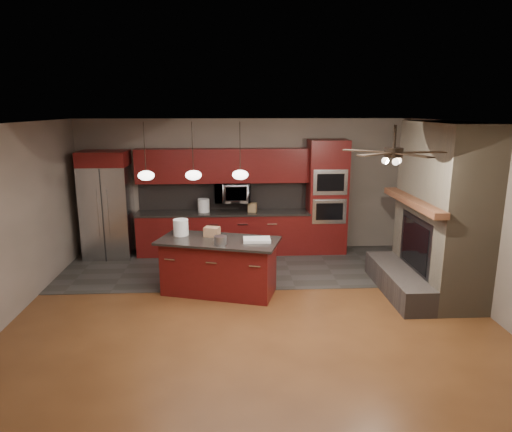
{
  "coord_description": "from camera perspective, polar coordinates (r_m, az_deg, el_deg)",
  "views": [
    {
      "loc": [
        -0.29,
        -6.6,
        3.01
      ],
      "look_at": [
        0.1,
        0.6,
        1.3
      ],
      "focal_mm": 32.0,
      "sensor_mm": 36.0,
      "label": 1
    }
  ],
  "objects": [
    {
      "name": "ground",
      "position": [
        7.25,
        -0.53,
        -11.15
      ],
      "size": [
        7.0,
        7.0,
        0.0
      ],
      "primitive_type": "plane",
      "color": "brown",
      "rests_on": "ground"
    },
    {
      "name": "ceiling",
      "position": [
        6.6,
        -0.59,
        11.54
      ],
      "size": [
        7.0,
        6.0,
        0.02
      ],
      "primitive_type": "cube",
      "color": "white",
      "rests_on": "back_wall"
    },
    {
      "name": "back_wall",
      "position": [
        9.73,
        -1.36,
        3.83
      ],
      "size": [
        7.0,
        0.02,
        2.8
      ],
      "primitive_type": "cube",
      "color": "gray",
      "rests_on": "ground"
    },
    {
      "name": "right_wall",
      "position": [
        7.78,
        26.16,
        0.03
      ],
      "size": [
        0.02,
        6.0,
        2.8
      ],
      "primitive_type": "cube",
      "color": "gray",
      "rests_on": "ground"
    },
    {
      "name": "left_wall",
      "position": [
        7.51,
        -28.32,
        -0.65
      ],
      "size": [
        0.02,
        6.0,
        2.8
      ],
      "primitive_type": "cube",
      "color": "gray",
      "rests_on": "ground"
    },
    {
      "name": "slate_tile_patch",
      "position": [
        8.92,
        -1.06,
        -6.33
      ],
      "size": [
        7.0,
        2.4,
        0.01
      ],
      "primitive_type": "cube",
      "color": "#363431",
      "rests_on": "ground"
    },
    {
      "name": "fireplace_column",
      "position": [
        7.93,
        21.79,
        -0.07
      ],
      "size": [
        1.3,
        2.1,
        2.8
      ],
      "color": "#736752",
      "rests_on": "ground"
    },
    {
      "name": "back_cabinetry",
      "position": [
        9.58,
        -4.14,
        0.56
      ],
      "size": [
        3.59,
        0.64,
        2.2
      ],
      "color": "#5B1110",
      "rests_on": "ground"
    },
    {
      "name": "oven_tower",
      "position": [
        9.67,
        8.83,
        2.36
      ],
      "size": [
        0.8,
        0.63,
        2.38
      ],
      "color": "#5B1110",
      "rests_on": "ground"
    },
    {
      "name": "microwave",
      "position": [
        9.5,
        -2.97,
        2.97
      ],
      "size": [
        0.73,
        0.41,
        0.5
      ],
      "primitive_type": "imported",
      "color": "silver",
      "rests_on": "back_cabinetry"
    },
    {
      "name": "refrigerator",
      "position": [
        9.75,
        -18.13,
        1.33
      ],
      "size": [
        0.94,
        0.75,
        2.18
      ],
      "color": "silver",
      "rests_on": "ground"
    },
    {
      "name": "kitchen_island",
      "position": [
        7.6,
        -4.66,
        -6.24
      ],
      "size": [
        2.11,
        1.4,
        0.92
      ],
      "rotation": [
        0.0,
        0.0,
        -0.29
      ],
      "color": "#5B1110",
      "rests_on": "ground"
    },
    {
      "name": "white_bucket",
      "position": [
        7.76,
        -9.38,
        -1.41
      ],
      "size": [
        0.35,
        0.35,
        0.27
      ],
      "primitive_type": "cylinder",
      "rotation": [
        0.0,
        0.0,
        -0.53
      ],
      "color": "white",
      "rests_on": "kitchen_island"
    },
    {
      "name": "paint_can",
      "position": [
        7.19,
        -4.48,
        -3.03
      ],
      "size": [
        0.21,
        0.21,
        0.13
      ],
      "primitive_type": "cylinder",
      "rotation": [
        0.0,
        0.0,
        -0.07
      ],
      "color": "#A1A2A6",
      "rests_on": "kitchen_island"
    },
    {
      "name": "paint_tray",
      "position": [
        7.35,
        0.11,
        -2.98
      ],
      "size": [
        0.44,
        0.31,
        0.04
      ],
      "primitive_type": "cube",
      "rotation": [
        0.0,
        0.0,
        -0.01
      ],
      "color": "white",
      "rests_on": "kitchen_island"
    },
    {
      "name": "cardboard_box",
      "position": [
        7.64,
        -5.53,
        -1.96
      ],
      "size": [
        0.29,
        0.24,
        0.16
      ],
      "primitive_type": "cube",
      "rotation": [
        0.0,
        0.0,
        -0.28
      ],
      "color": "#A37754",
      "rests_on": "kitchen_island"
    },
    {
      "name": "counter_bucket",
      "position": [
        9.52,
        -6.56,
        1.31
      ],
      "size": [
        0.25,
        0.25,
        0.28
      ],
      "primitive_type": "cylinder",
      "rotation": [
        0.0,
        0.0,
        0.04
      ],
      "color": "white",
      "rests_on": "back_cabinetry"
    },
    {
      "name": "counter_box",
      "position": [
        9.47,
        -0.45,
        1.08
      ],
      "size": [
        0.2,
        0.17,
        0.19
      ],
      "primitive_type": "cube",
      "rotation": [
        0.0,
        0.0,
        -0.23
      ],
      "color": "#91724B",
      "rests_on": "back_cabinetry"
    },
    {
      "name": "pendant_left",
      "position": [
        7.49,
        -13.57,
        4.97
      ],
      "size": [
        0.26,
        0.26,
        0.92
      ],
      "color": "black",
      "rests_on": "ceiling"
    },
    {
      "name": "pendant_center",
      "position": [
        7.39,
        -7.83,
        5.11
      ],
      "size": [
        0.26,
        0.26,
        0.92
      ],
      "color": "black",
      "rests_on": "ceiling"
    },
    {
      "name": "pendant_right",
      "position": [
        7.37,
        -1.98,
        5.2
      ],
      "size": [
        0.26,
        0.26,
        0.92
      ],
      "color": "black",
      "rests_on": "ceiling"
    },
    {
      "name": "ceiling_fan",
      "position": [
        6.19,
        16.83,
        7.68
      ],
      "size": [
        1.27,
        1.33,
        0.41
      ],
      "color": "black",
      "rests_on": "ceiling"
    }
  ]
}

